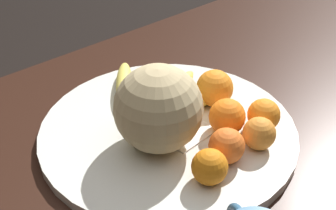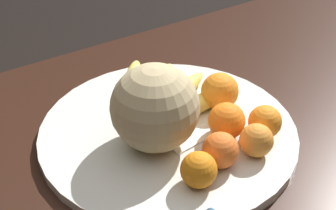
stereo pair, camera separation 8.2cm
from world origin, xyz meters
The scene contains 11 objects.
kitchen_table centered at (0.00, 0.00, 0.67)m, with size 1.68×0.86×0.77m.
fruit_bowl centered at (0.02, -0.03, 0.78)m, with size 0.47×0.47×0.02m.
melon centered at (0.07, -0.01, 0.86)m, with size 0.15×0.15×0.15m.
banana_bunch centered at (-0.03, -0.11, 0.80)m, with size 0.24×0.25×0.03m.
orange_front_left centered at (-0.05, 0.05, 0.82)m, with size 0.07×0.07×0.07m.
orange_front_right centered at (0.01, 0.10, 0.82)m, with size 0.06×0.06×0.06m.
orange_mid_center centered at (-0.06, 0.11, 0.81)m, with size 0.06×0.06×0.06m.
orange_back_left centered at (0.06, 0.12, 0.81)m, with size 0.06×0.06×0.06m.
orange_back_right centered at (-0.11, 0.08, 0.82)m, with size 0.06×0.06×0.06m.
orange_top_small centered at (-0.10, -0.03, 0.82)m, with size 0.07×0.07×0.07m.
produce_tag centered at (0.01, 0.02, 0.79)m, with size 0.10×0.04×0.00m.
Camera 1 is at (0.47, 0.48, 1.30)m, focal length 50.00 mm.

